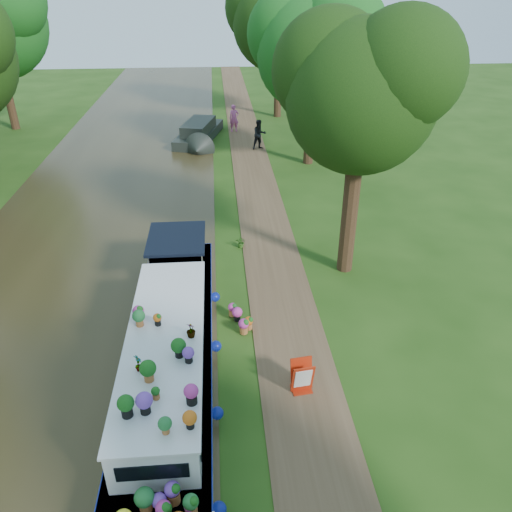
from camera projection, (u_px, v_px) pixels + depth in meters
The scene contains 12 objects.
ground at pixel (248, 322), 15.81m from camera, with size 100.00×100.00×0.00m, color #204110.
canal_water at pixel (55, 331), 15.38m from camera, with size 10.00×100.00×0.02m, color #2D2714.
towpath at pixel (286, 320), 15.89m from camera, with size 2.20×100.00×0.03m, color #513B25.
plant_boat at pixel (168, 368), 12.73m from camera, with size 2.29×13.52×2.30m.
tree_near_overhang at pixel (362, 86), 15.48m from camera, with size 5.52×5.28×8.99m.
tree_near_mid at pixel (314, 44), 26.03m from camera, with size 6.90×6.60×9.40m.
tree_near_far at pixel (279, 16), 35.24m from camera, with size 7.59×7.26×10.30m.
second_boat at pixel (199, 133), 32.68m from camera, with size 3.31×7.06×1.30m.
sandwich_board at pixel (302, 378), 12.99m from camera, with size 0.60×0.53×0.93m.
pedestrian_pink at pixel (234, 118), 34.41m from camera, with size 0.66×0.43×1.82m, color #E65E9B.
pedestrian_dark at pixel (259, 135), 30.93m from camera, with size 0.88×0.69×1.82m, color black.
verge_plant at pixel (241, 242), 20.04m from camera, with size 0.42×0.36×0.46m, color #305C1B.
Camera 1 is at (-0.79, -12.70, 9.62)m, focal length 35.00 mm.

